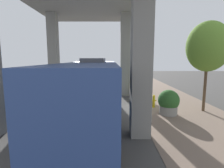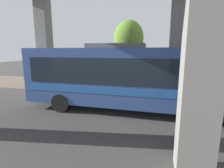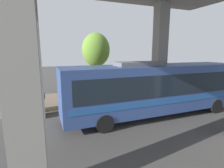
{
  "view_description": "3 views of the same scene",
  "coord_description": "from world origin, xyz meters",
  "px_view_note": "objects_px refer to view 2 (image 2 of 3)",
  "views": [
    {
      "loc": [
        1.84,
        12.63,
        3.61
      ],
      "look_at": [
        1.8,
        0.49,
        1.86
      ],
      "focal_mm": 28.0,
      "sensor_mm": 36.0,
      "label": 1
    },
    {
      "loc": [
        12.2,
        3.7,
        3.29
      ],
      "look_at": [
        0.87,
        0.65,
        1.03
      ],
      "focal_mm": 28.0,
      "sensor_mm": 36.0,
      "label": 2
    },
    {
      "loc": [
        12.46,
        -4.17,
        4.31
      ],
      "look_at": [
        0.09,
        0.7,
        1.79
      ],
      "focal_mm": 28.0,
      "sensor_mm": 36.0,
      "label": 3
    }
  ],
  "objects_px": {
    "fire_hydrant": "(111,85)",
    "planter_front": "(132,81)",
    "planter_back": "(55,79)",
    "bus": "(138,75)",
    "planter_middle": "(80,79)",
    "street_tree_near": "(129,38)"
  },
  "relations": [
    {
      "from": "fire_hydrant",
      "to": "planter_front",
      "type": "height_order",
      "value": "planter_front"
    },
    {
      "from": "planter_back",
      "to": "bus",
      "type": "bearing_deg",
      "value": 64.0
    },
    {
      "from": "bus",
      "to": "fire_hydrant",
      "type": "distance_m",
      "value": 5.26
    },
    {
      "from": "planter_front",
      "to": "planter_middle",
      "type": "height_order",
      "value": "planter_middle"
    },
    {
      "from": "fire_hydrant",
      "to": "bus",
      "type": "bearing_deg",
      "value": 32.44
    },
    {
      "from": "bus",
      "to": "planter_back",
      "type": "relative_size",
      "value": 6.96
    },
    {
      "from": "fire_hydrant",
      "to": "planter_back",
      "type": "xyz_separation_m",
      "value": [
        0.62,
        -4.76,
        0.4
      ]
    },
    {
      "from": "planter_middle",
      "to": "planter_back",
      "type": "bearing_deg",
      "value": -88.37
    },
    {
      "from": "fire_hydrant",
      "to": "planter_middle",
      "type": "xyz_separation_m",
      "value": [
        0.55,
        -2.48,
        0.46
      ]
    },
    {
      "from": "fire_hydrant",
      "to": "planter_middle",
      "type": "height_order",
      "value": "planter_middle"
    },
    {
      "from": "bus",
      "to": "planter_front",
      "type": "bearing_deg",
      "value": -167.76
    },
    {
      "from": "planter_front",
      "to": "street_tree_near",
      "type": "relative_size",
      "value": 0.27
    },
    {
      "from": "bus",
      "to": "fire_hydrant",
      "type": "xyz_separation_m",
      "value": [
        -4.26,
        -2.71,
        -1.49
      ]
    },
    {
      "from": "planter_back",
      "to": "street_tree_near",
      "type": "height_order",
      "value": "street_tree_near"
    },
    {
      "from": "fire_hydrant",
      "to": "planter_front",
      "type": "relative_size",
      "value": 0.59
    },
    {
      "from": "planter_back",
      "to": "street_tree_near",
      "type": "relative_size",
      "value": 0.29
    },
    {
      "from": "street_tree_near",
      "to": "planter_back",
      "type": "bearing_deg",
      "value": -55.5
    },
    {
      "from": "fire_hydrant",
      "to": "street_tree_near",
      "type": "xyz_separation_m",
      "value": [
        -3.26,
        0.88,
        3.92
      ]
    },
    {
      "from": "fire_hydrant",
      "to": "street_tree_near",
      "type": "relative_size",
      "value": 0.16
    },
    {
      "from": "street_tree_near",
      "to": "planter_middle",
      "type": "bearing_deg",
      "value": -41.37
    },
    {
      "from": "planter_middle",
      "to": "street_tree_near",
      "type": "height_order",
      "value": "street_tree_near"
    },
    {
      "from": "bus",
      "to": "planter_front",
      "type": "xyz_separation_m",
      "value": [
        -4.81,
        -1.04,
        -1.18
      ]
    }
  ]
}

